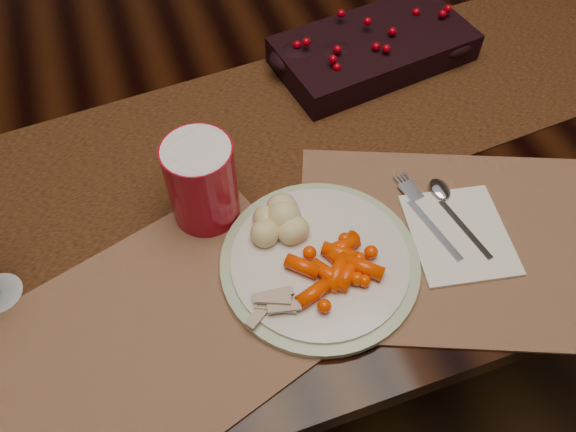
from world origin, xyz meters
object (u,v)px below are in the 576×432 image
object	(u,v)px
turkey_shreds	(268,307)
red_cup	(202,182)
dinner_plate	(320,261)
dining_table	(267,237)
baby_carrots	(332,272)
centerpiece	(374,45)
mashed_potatoes	(277,217)
placemat_main	(456,241)
napkin	(459,234)

from	to	relation	value
turkey_shreds	red_cup	world-z (taller)	red_cup
dinner_plate	red_cup	distance (m)	0.19
dining_table	baby_carrots	bearing A→B (deg)	-91.69
centerpiece	dinner_plate	world-z (taller)	centerpiece
dining_table	dinner_plate	xyz separation A→B (m)	(-0.02, -0.31, 0.39)
turkey_shreds	red_cup	xyz separation A→B (m)	(-0.03, 0.18, 0.04)
dinner_plate	baby_carrots	size ratio (longest dim) A/B	2.68
baby_carrots	mashed_potatoes	xyz separation A→B (m)	(-0.04, 0.09, 0.01)
centerpiece	turkey_shreds	world-z (taller)	centerpiece
placemat_main	mashed_potatoes	bearing A→B (deg)	-179.70
turkey_shreds	dinner_plate	bearing A→B (deg)	29.25
placemat_main	turkey_shreds	distance (m)	0.28
placemat_main	red_cup	bearing A→B (deg)	174.59
dinner_plate	turkey_shreds	distance (m)	0.10
placemat_main	mashed_potatoes	xyz separation A→B (m)	(-0.23, 0.09, 0.04)
napkin	turkey_shreds	bearing A→B (deg)	-163.73
baby_carrots	napkin	bearing A→B (deg)	2.91
mashed_potatoes	dinner_plate	bearing A→B (deg)	-60.16
turkey_shreds	red_cup	bearing A→B (deg)	99.83
centerpiece	dinner_plate	bearing A→B (deg)	-123.21
dining_table	napkin	xyz separation A→B (m)	(0.18, -0.33, 0.38)
mashed_potatoes	dining_table	bearing A→B (deg)	78.01
baby_carrots	napkin	distance (m)	0.19
placemat_main	red_cup	world-z (taller)	red_cup
mashed_potatoes	turkey_shreds	bearing A→B (deg)	-113.55
centerpiece	red_cup	world-z (taller)	red_cup
placemat_main	red_cup	distance (m)	0.35
centerpiece	baby_carrots	world-z (taller)	centerpiece
mashed_potatoes	napkin	bearing A→B (deg)	-19.69
baby_carrots	placemat_main	bearing A→B (deg)	1.13
napkin	red_cup	distance (m)	0.35
napkin	red_cup	world-z (taller)	red_cup
dining_table	red_cup	size ratio (longest dim) A/B	14.18
centerpiece	placemat_main	size ratio (longest dim) A/B	0.78
placemat_main	dinner_plate	size ratio (longest dim) A/B	1.63
baby_carrots	napkin	size ratio (longest dim) A/B	0.65
centerpiece	mashed_potatoes	size ratio (longest dim) A/B	3.88
turkey_shreds	mashed_potatoes	bearing A→B (deg)	66.45
baby_carrots	red_cup	xyz separation A→B (m)	(-0.12, 0.16, 0.04)
dining_table	turkey_shreds	bearing A→B (deg)	-105.79
baby_carrots	dining_table	bearing A→B (deg)	88.31
placemat_main	mashed_potatoes	distance (m)	0.25
centerpiece	napkin	distance (m)	0.38
dinner_plate	baby_carrots	distance (m)	0.03
dining_table	centerpiece	size ratio (longest dim) A/B	5.45
placemat_main	baby_carrots	bearing A→B (deg)	-157.07
dining_table	napkin	size ratio (longest dim) A/B	11.99
placemat_main	turkey_shreds	xyz separation A→B (m)	(-0.28, -0.02, 0.03)
dining_table	turkey_shreds	xyz separation A→B (m)	(-0.10, -0.36, 0.40)
mashed_potatoes	napkin	distance (m)	0.25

